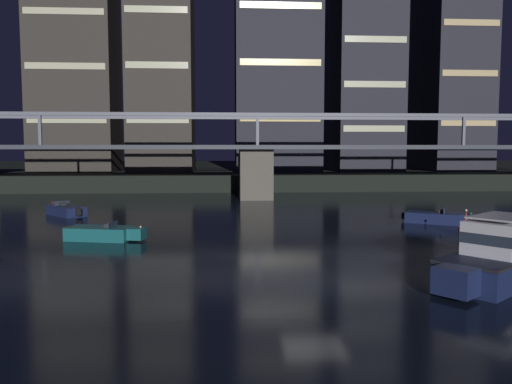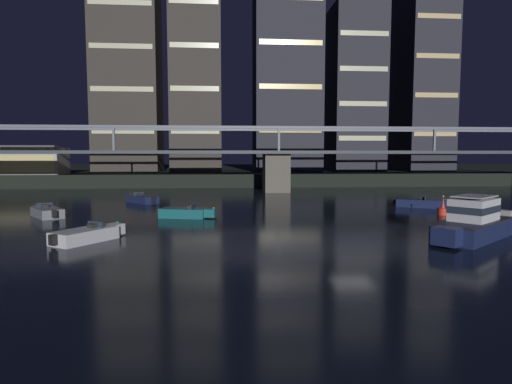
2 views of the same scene
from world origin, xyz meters
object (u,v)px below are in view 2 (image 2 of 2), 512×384
Objects in this scene: speedboat_near_center at (419,203)px; river_bridge at (276,161)px; tower_west_low at (127,72)px; cabin_cruiser_near_left at (475,222)px; speedboat_mid_right at (47,212)px; speedboat_mid_center at (186,213)px; tower_east_low at (420,81)px; speedboat_near_right at (88,235)px; waterfront_pavilion at (26,161)px; tower_west_tall at (196,72)px; tower_east_tall at (352,91)px; speedboat_mid_left at (142,199)px; channel_buoy at (443,210)px; tower_central at (287,69)px.

river_bridge is at bearing 121.99° from speedboat_near_center.
cabin_cruiser_near_left is (33.78, -57.63, -19.90)m from tower_west_low.
river_bridge is at bearing 46.01° from speedboat_mid_right.
tower_west_low reaches higher than speedboat_mid_center.
tower_east_low is 68.19m from speedboat_mid_center.
speedboat_near_center is at bearing 13.48° from speedboat_mid_center.
speedboat_near_center is 1.02× the size of speedboat_near_right.
tower_east_low is 2.95× the size of waterfront_pavilion.
tower_west_low is at bearing 32.46° from waterfront_pavilion.
speedboat_mid_center is 1.10× the size of speedboat_mid_right.
tower_west_tall is at bearing 110.56° from cabin_cruiser_near_left.
tower_west_low reaches higher than tower_west_tall.
river_bridge is 18.37× the size of speedboat_mid_center.
speedboat_mid_right is at bearing -103.91° from tower_west_tall.
tower_west_tall is 7.71× the size of speedboat_near_center.
speedboat_mid_left is (-35.02, -35.63, -17.65)m from tower_east_tall.
cabin_cruiser_near_left is 22.18m from speedboat_mid_center.
speedboat_mid_left is 2.56× the size of channel_buoy.
speedboat_near_center is (12.38, -19.82, -4.12)m from river_bridge.
tower_east_low is at bearing 9.33° from tower_central.
tower_west_tall is 45.06m from tower_east_low.
tower_central reaches higher than speedboat_mid_left.
speedboat_near_center is (37.88, -41.15, -20.54)m from tower_west_low.
tower_east_low reaches higher than speedboat_near_right.
tower_central is 8.12× the size of speedboat_near_right.
tower_west_low is 29.91m from tower_central.
tower_west_low reaches higher than speedboat_mid_left.
cabin_cruiser_near_left is at bearing -59.62° from tower_west_low.
tower_east_tall is at bearing 59.21° from speedboat_near_right.
tower_west_tall is 62.38m from cabin_cruiser_near_left.
tower_west_low is 1.18× the size of tower_east_tall.
tower_east_tall is at bearing 82.37° from speedboat_near_center.
waterfront_pavilion is (-72.66, -11.33, -15.90)m from tower_east_low.
tower_east_low is 20.78× the size of channel_buoy.
tower_east_tall is 51.48m from channel_buoy.
speedboat_mid_center is at bearing 150.65° from cabin_cruiser_near_left.
speedboat_mid_left is 31.36m from channel_buoy.
tower_east_tall is at bearing -176.45° from tower_east_low.
river_bridge is 33.63m from speedboat_mid_right.
channel_buoy is at bearing -23.21° from speedboat_mid_left.
tower_west_low is 7.26× the size of speedboat_mid_center.
speedboat_mid_left is (-25.28, 23.03, -0.64)m from cabin_cruiser_near_left.
speedboat_near_center is at bearing -12.57° from speedboat_mid_left.
tower_central reaches higher than tower_west_tall.
speedboat_mid_left is (23.30, -25.19, -4.02)m from waterfront_pavilion.
tower_east_tall is 61.85m from cabin_cruiser_near_left.
tower_central is 8.55× the size of speedboat_mid_left.
speedboat_near_right is (9.18, -56.62, -20.54)m from tower_west_low.
tower_central reaches higher than river_bridge.
cabin_cruiser_near_left reaches higher than speedboat_mid_right.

